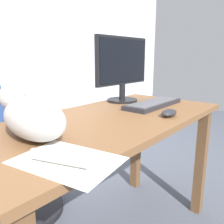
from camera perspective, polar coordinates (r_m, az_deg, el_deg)
name	(u,v)px	position (r m, az deg, el deg)	size (l,w,h in m)	color
desk	(109,141)	(1.19, -0.68, -7.00)	(1.38, 0.64, 0.76)	brown
office_chair	(18,164)	(1.64, -22.00, -11.70)	(0.51, 0.49, 0.90)	black
monitor	(123,67)	(1.54, 2.61, 10.91)	(0.48, 0.20, 0.41)	black
keyboard	(153,104)	(1.44, 10.05, 1.98)	(0.44, 0.15, 0.03)	#232328
cat	(31,115)	(0.92, -19.16, -0.75)	(0.24, 0.61, 0.20)	#B2ADA8
computer_mouse	(169,113)	(1.20, 13.72, -0.22)	(0.11, 0.06, 0.04)	#232328
paper_sheet	(67,160)	(0.70, -10.88, -11.49)	(0.21, 0.30, 0.00)	white
water_bottle	(28,94)	(1.16, -19.88, 4.19)	(0.06, 0.06, 0.26)	silver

